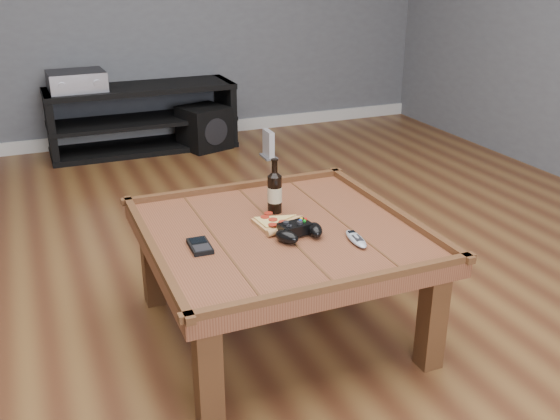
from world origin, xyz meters
name	(u,v)px	position (x,y,z in m)	size (l,w,h in m)	color
ground	(280,330)	(0.00, 0.00, 0.00)	(6.00, 6.00, 0.00)	#4A2715
baseboard	(139,136)	(0.00, 2.99, 0.05)	(5.00, 0.02, 0.10)	silver
coffee_table	(280,244)	(0.00, 0.00, 0.39)	(1.03, 1.03, 0.48)	#5E2F1A
media_console	(143,119)	(0.00, 2.75, 0.25)	(1.40, 0.45, 0.50)	black
beer_bottle	(275,191)	(0.05, 0.17, 0.54)	(0.06, 0.06, 0.22)	black
game_controller	(299,231)	(0.03, -0.09, 0.48)	(0.21, 0.15, 0.06)	black
pizza_slice	(275,223)	(0.00, 0.04, 0.46)	(0.18, 0.27, 0.03)	tan
smartphone	(200,246)	(-0.33, -0.04, 0.46)	(0.07, 0.13, 0.02)	black
remote_control	(356,239)	(0.21, -0.20, 0.46)	(0.07, 0.16, 0.02)	#9AA0A7
av_receiver	(77,81)	(-0.45, 2.74, 0.57)	(0.41, 0.35, 0.14)	black
subwoofer	(204,128)	(0.45, 2.61, 0.16)	(0.41, 0.41, 0.33)	black
game_console	(269,145)	(0.82, 2.18, 0.09)	(0.09, 0.17, 0.21)	slate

